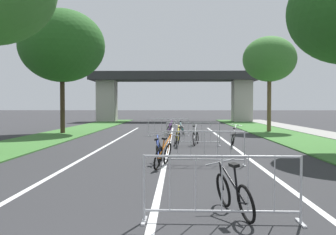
% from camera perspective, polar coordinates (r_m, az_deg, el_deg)
% --- Properties ---
extents(grass_verge_left, '(3.35, 50.17, 0.05)m').
position_cam_1_polar(grass_verge_left, '(23.78, -16.30, -2.60)').
color(grass_verge_left, '#386B2D').
rests_on(grass_verge_left, ground).
extents(grass_verge_right, '(3.35, 50.17, 0.05)m').
position_cam_1_polar(grass_verge_right, '(23.55, 17.34, -2.65)').
color(grass_verge_right, '#386B2D').
rests_on(grass_verge_right, ground).
extents(sidewalk_path_right, '(2.20, 50.17, 0.08)m').
position_cam_1_polar(sidewalk_path_right, '(24.46, 23.61, -2.52)').
color(sidewalk_path_right, gray).
rests_on(sidewalk_path_right, ground).
extents(lane_stripe_center, '(0.14, 29.02, 0.01)m').
position_cam_1_polar(lane_stripe_center, '(16.67, 0.07, -4.45)').
color(lane_stripe_center, silver).
rests_on(lane_stripe_center, ground).
extents(lane_stripe_right_lane, '(0.14, 29.02, 0.01)m').
position_cam_1_polar(lane_stripe_right_lane, '(16.85, 9.81, -4.41)').
color(lane_stripe_right_lane, silver).
rests_on(lane_stripe_right_lane, ground).
extents(lane_stripe_left_lane, '(0.14, 29.02, 0.01)m').
position_cam_1_polar(lane_stripe_left_lane, '(16.98, -9.59, -4.36)').
color(lane_stripe_left_lane, silver).
rests_on(lane_stripe_left_lane, ground).
extents(overpass_bridge, '(18.93, 4.40, 5.60)m').
position_cam_1_polar(overpass_bridge, '(43.58, 0.92, 4.76)').
color(overpass_bridge, '#2D2D30').
rests_on(overpass_bridge, ground).
extents(tree_left_cypress_far, '(5.49, 5.49, 8.00)m').
position_cam_1_polar(tree_left_cypress_far, '(25.84, -15.56, 10.27)').
color(tree_left_cypress_far, '#3D2D1E').
rests_on(tree_left_cypress_far, ground).
extents(tree_right_pine_far, '(3.64, 3.64, 6.56)m').
position_cam_1_polar(tree_right_pine_far, '(27.30, 14.93, 8.40)').
color(tree_right_pine_far, brown).
rests_on(tree_right_pine_far, ground).
extents(crowd_barrier_nearest, '(2.48, 0.49, 1.05)m').
position_cam_1_polar(crowd_barrier_nearest, '(6.04, 8.06, -10.57)').
color(crowd_barrier_nearest, '#ADADB2').
rests_on(crowd_barrier_nearest, ground).
extents(crowd_barrier_second, '(2.49, 0.57, 1.05)m').
position_cam_1_polar(crowd_barrier_second, '(11.64, 5.43, -4.59)').
color(crowd_barrier_second, '#ADADB2').
rests_on(crowd_barrier_second, ground).
extents(crowd_barrier_third, '(2.48, 0.52, 1.05)m').
position_cam_1_polar(crowd_barrier_third, '(17.29, 3.75, -2.50)').
color(crowd_barrier_third, '#ADADB2').
rests_on(crowd_barrier_third, ground).
extents(crowd_barrier_fourth, '(2.48, 0.48, 1.05)m').
position_cam_1_polar(crowd_barrier_fourth, '(22.95, 0.02, -1.44)').
color(crowd_barrier_fourth, '#ADADB2').
rests_on(crowd_barrier_fourth, ground).
extents(bicycle_white_0, '(0.70, 1.67, 0.99)m').
position_cam_1_polar(bicycle_white_0, '(17.05, 9.72, -3.10)').
color(bicycle_white_0, black).
rests_on(bicycle_white_0, ground).
extents(bicycle_black_1, '(0.71, 1.60, 0.90)m').
position_cam_1_polar(bicycle_black_1, '(6.53, 9.76, -11.22)').
color(bicycle_black_1, black).
rests_on(bicycle_black_1, ground).
extents(bicycle_purple_2, '(0.65, 1.62, 1.01)m').
position_cam_1_polar(bicycle_purple_2, '(22.41, 0.15, -1.91)').
color(bicycle_purple_2, black).
rests_on(bicycle_purple_2, ground).
extents(bicycle_teal_3, '(0.53, 1.68, 0.89)m').
position_cam_1_polar(bicycle_teal_3, '(23.54, 2.14, -1.77)').
color(bicycle_teal_3, black).
rests_on(bicycle_teal_3, ground).
extents(bicycle_silver_4, '(0.45, 1.70, 0.96)m').
position_cam_1_polar(bicycle_silver_4, '(17.71, 4.15, -2.92)').
color(bicycle_silver_4, black).
rests_on(bicycle_silver_4, ground).
extents(bicycle_yellow_5, '(0.51, 1.68, 0.98)m').
position_cam_1_polar(bicycle_yellow_5, '(16.88, 1.40, -3.11)').
color(bicycle_yellow_5, black).
rests_on(bicycle_yellow_5, ground).
extents(bicycle_orange_6, '(0.78, 1.72, 1.01)m').
position_cam_1_polar(bicycle_orange_6, '(11.26, -0.72, -5.54)').
color(bicycle_orange_6, black).
rests_on(bicycle_orange_6, ground).
extents(bicycle_blue_7, '(0.56, 1.57, 0.91)m').
position_cam_1_polar(bicycle_blue_7, '(12.09, -1.35, -5.17)').
color(bicycle_blue_7, black).
rests_on(bicycle_blue_7, ground).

